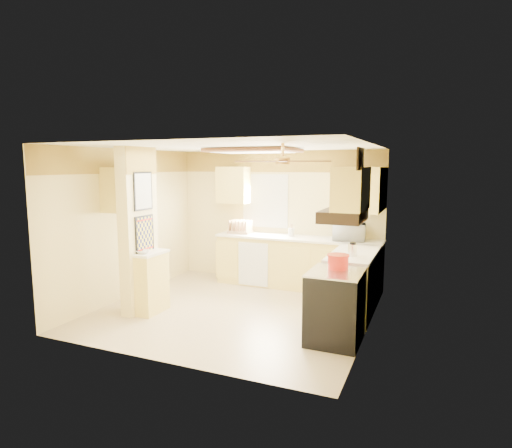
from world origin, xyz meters
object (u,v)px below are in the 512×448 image
at_px(stove, 335,306).
at_px(bowl, 143,252).
at_px(dutch_oven, 338,262).
at_px(kettle, 353,250).
at_px(microwave, 349,232).

relative_size(stove, bowl, 4.67).
relative_size(stove, dutch_oven, 3.25).
bearing_deg(stove, kettle, 86.98).
relative_size(stove, microwave, 1.70).
height_order(bowl, kettle, kettle).
height_order(microwave, bowl, microwave).
xyz_separation_m(bowl, kettle, (2.89, 1.00, 0.07)).
bearing_deg(bowl, microwave, 41.32).
distance_m(dutch_oven, kettle, 0.73).
height_order(bowl, dutch_oven, dutch_oven).
bearing_deg(stove, bowl, -177.27).
bearing_deg(bowl, kettle, 19.10).
height_order(stove, microwave, microwave).
xyz_separation_m(dutch_oven, kettle, (0.05, 0.73, 0.02)).
bearing_deg(stove, dutch_oven, 93.12).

